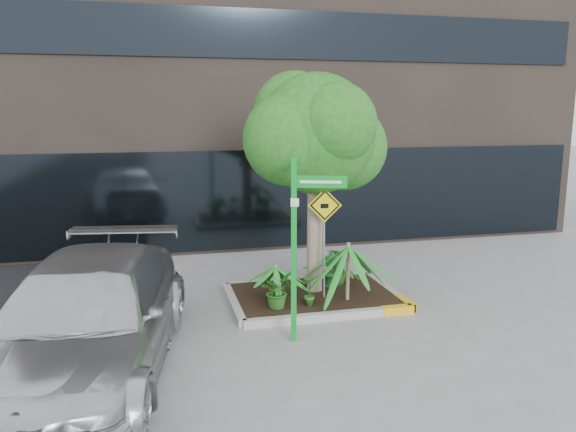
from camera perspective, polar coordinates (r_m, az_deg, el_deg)
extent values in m
plane|color=gray|center=(10.97, 2.03, -9.16)|extent=(80.00, 80.00, 0.00)
cube|color=#9E9E99|center=(12.28, 1.13, -6.59)|extent=(3.20, 0.15, 0.15)
cube|color=#9E9E99|center=(10.29, 4.37, -10.14)|extent=(3.20, 0.15, 0.15)
cube|color=#9E9E99|center=(10.95, -5.55, -8.84)|extent=(0.15, 2.20, 0.15)
cube|color=#9E9E99|center=(11.81, 10.13, -7.48)|extent=(0.15, 2.20, 0.15)
cube|color=gold|center=(10.75, 11.06, -9.38)|extent=(0.60, 0.17, 0.15)
cube|color=black|center=(11.26, 2.60, -7.99)|extent=(3.05, 2.05, 0.06)
cylinder|color=tan|center=(11.12, 2.75, -1.13)|extent=(0.31, 0.31, 2.90)
cylinder|color=tan|center=(10.98, 3.29, 4.34)|extent=(0.55, 0.15, 0.94)
sphere|color=#195919|center=(10.89, 2.84, 8.37)|extent=(2.32, 2.32, 2.32)
sphere|color=#195919|center=(11.39, 5.69, 6.98)|extent=(1.74, 1.74, 1.74)
sphere|color=#195919|center=(10.55, 0.10, 7.78)|extent=(1.74, 1.74, 1.74)
sphere|color=#195919|center=(10.39, 4.82, 9.29)|extent=(1.55, 1.55, 1.55)
sphere|color=#195919|center=(11.27, 0.70, 10.43)|extent=(1.64, 1.64, 1.64)
cylinder|color=tan|center=(10.79, 6.10, -5.60)|extent=(0.07, 0.07, 1.12)
cylinder|color=tan|center=(10.83, -1.26, -6.68)|extent=(0.07, 0.07, 0.68)
cylinder|color=tan|center=(11.79, 4.53, -5.23)|extent=(0.07, 0.07, 0.69)
imported|color=silver|center=(8.50, -19.73, -9.92)|extent=(3.23, 6.04, 1.66)
imported|color=#245D1A|center=(10.37, -1.19, -7.57)|extent=(0.83, 0.83, 0.65)
imported|color=#21671F|center=(11.78, 5.03, -5.09)|extent=(0.60, 0.60, 0.75)
imported|color=#23611E|center=(10.49, 2.22, -7.42)|extent=(0.41, 0.41, 0.63)
imported|color=#1F6C27|center=(11.59, 4.32, -5.58)|extent=(0.52, 0.52, 0.66)
cube|color=#0E9B28|center=(8.97, 0.61, -3.65)|extent=(0.11, 0.11, 3.01)
cube|color=#0E9B28|center=(8.74, 3.30, 3.49)|extent=(0.80, 0.30, 0.19)
cube|color=#0E9B28|center=(9.14, 0.82, 5.19)|extent=(0.30, 0.80, 0.19)
cube|color=white|center=(8.72, 3.33, 3.48)|extent=(0.61, 0.21, 0.04)
cube|color=white|center=(9.14, 0.72, 5.18)|extent=(0.21, 0.61, 0.04)
cube|color=white|center=(8.76, 0.70, 1.39)|extent=(0.12, 0.05, 0.13)
cylinder|color=slate|center=(10.86, 3.67, -3.17)|extent=(0.09, 0.25, 1.95)
cube|color=yellow|center=(10.68, 3.76, 1.09)|extent=(0.65, 0.14, 0.65)
cube|color=black|center=(10.67, 3.78, 1.08)|extent=(0.57, 0.11, 0.58)
cube|color=yellow|center=(10.66, 3.78, 1.08)|extent=(0.49, 0.09, 0.49)
cube|color=black|center=(10.66, 3.74, 1.02)|extent=(0.15, 0.03, 0.09)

